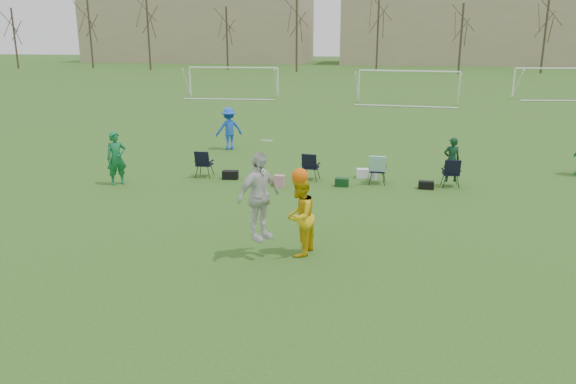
% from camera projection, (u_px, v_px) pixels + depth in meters
% --- Properties ---
extents(ground, '(260.00, 260.00, 0.00)m').
position_uv_depth(ground, '(233.00, 268.00, 12.30)').
color(ground, '#2D551A').
rests_on(ground, ground).
extents(fielder_green_near, '(0.78, 0.76, 1.81)m').
position_uv_depth(fielder_green_near, '(117.00, 158.00, 18.96)').
color(fielder_green_near, '#126937').
rests_on(fielder_green_near, ground).
extents(fielder_blue, '(1.39, 1.24, 1.86)m').
position_uv_depth(fielder_blue, '(229.00, 129.00, 24.87)').
color(fielder_blue, blue).
rests_on(fielder_blue, ground).
extents(center_contest, '(1.83, 1.46, 2.76)m').
position_uv_depth(center_contest, '(280.00, 206.00, 12.66)').
color(center_contest, silver).
rests_on(center_contest, ground).
extents(sideline_setup, '(9.20, 2.10, 1.66)m').
position_uv_depth(sideline_setup, '(351.00, 168.00, 19.33)').
color(sideline_setup, '#0E341D').
rests_on(sideline_setup, ground).
extents(goal_left, '(7.39, 0.76, 2.46)m').
position_uv_depth(goal_left, '(233.00, 74.00, 45.77)').
color(goal_left, white).
rests_on(goal_left, ground).
extents(goal_mid, '(7.40, 0.63, 2.46)m').
position_uv_depth(goal_mid, '(409.00, 78.00, 41.28)').
color(goal_mid, white).
rests_on(goal_mid, ground).
extents(goal_right, '(7.35, 1.14, 2.46)m').
position_uv_depth(goal_right, '(561.00, 74.00, 44.73)').
color(goal_right, white).
rests_on(goal_right, ground).
extents(tree_line, '(110.28, 3.28, 11.40)m').
position_uv_depth(tree_line, '(379.00, 34.00, 76.90)').
color(tree_line, '#382B21').
rests_on(tree_line, ground).
extents(building_row, '(126.00, 16.00, 13.00)m').
position_uv_depth(building_row, '(422.00, 29.00, 100.17)').
color(building_row, tan).
rests_on(building_row, ground).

